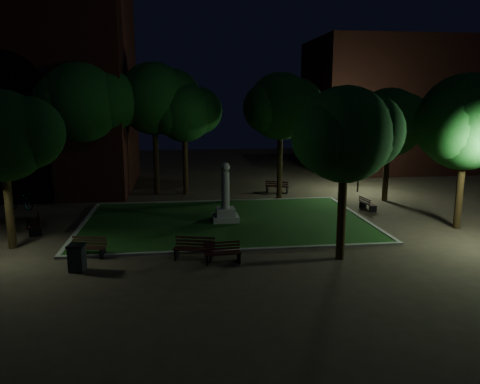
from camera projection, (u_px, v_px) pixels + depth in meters
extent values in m
plane|color=#3D2F23|center=(229.00, 232.00, 23.60)|extent=(80.00, 80.00, 0.00)
cube|color=#173C11|center=(226.00, 221.00, 25.54)|extent=(15.00, 10.00, 0.08)
cube|color=slate|center=(237.00, 250.00, 20.58)|extent=(15.40, 0.20, 0.12)
cube|color=slate|center=(218.00, 201.00, 30.50)|extent=(15.40, 0.20, 0.12)
cube|color=slate|center=(82.00, 226.00, 24.59)|extent=(0.20, 10.00, 0.12)
cube|color=slate|center=(359.00, 217.00, 26.49)|extent=(0.20, 10.00, 0.12)
cube|color=gray|center=(226.00, 218.00, 25.51)|extent=(1.40, 1.40, 0.30)
cube|color=gray|center=(225.00, 212.00, 25.44)|extent=(1.00, 1.00, 0.40)
cylinder|color=gray|center=(225.00, 190.00, 25.20)|extent=(0.44, 0.44, 2.00)
sphere|color=gray|center=(225.00, 167.00, 24.96)|extent=(0.50, 0.50, 0.50)
cube|color=black|center=(16.00, 147.00, 30.54)|extent=(5.00, 3.00, 7.00)
cylinder|color=black|center=(11.00, 93.00, 29.86)|extent=(5.00, 3.00, 5.00)
plane|color=red|center=(22.00, 146.00, 31.71)|extent=(6.30, 0.00, 6.30)
cube|color=#411812|center=(396.00, 106.00, 44.15)|extent=(16.00, 10.00, 12.00)
cylinder|color=black|center=(9.00, 207.00, 20.68)|extent=(0.36, 0.36, 3.85)
sphere|color=#164E18|center=(2.00, 136.00, 20.07)|extent=(3.99, 3.99, 3.99)
sphere|color=#164E18|center=(28.00, 133.00, 20.37)|extent=(3.19, 3.19, 3.19)
cylinder|color=black|center=(156.00, 158.00, 32.78)|extent=(0.36, 0.36, 5.15)
sphere|color=#164E18|center=(154.00, 99.00, 31.99)|extent=(4.94, 4.94, 4.94)
sphere|color=#164E18|center=(172.00, 97.00, 32.32)|extent=(3.95, 3.95, 3.95)
sphere|color=#164E18|center=(139.00, 100.00, 31.59)|extent=(3.70, 3.70, 3.70)
cylinder|color=black|center=(280.00, 163.00, 31.18)|extent=(0.36, 0.36, 4.83)
sphere|color=#164E18|center=(281.00, 106.00, 30.45)|extent=(4.38, 4.38, 4.38)
sphere|color=#164E18|center=(296.00, 105.00, 30.76)|extent=(3.51, 3.51, 3.51)
sphere|color=#164E18|center=(268.00, 108.00, 30.07)|extent=(3.29, 3.29, 3.29)
cylinder|color=black|center=(386.00, 172.00, 30.58)|extent=(0.36, 0.36, 3.79)
sphere|color=#164E18|center=(389.00, 123.00, 29.96)|extent=(4.42, 4.42, 4.42)
sphere|color=#164E18|center=(404.00, 121.00, 30.27)|extent=(3.54, 3.54, 3.54)
sphere|color=#164E18|center=(378.00, 125.00, 29.57)|extent=(3.32, 3.32, 3.32)
cylinder|color=black|center=(460.00, 190.00, 23.95)|extent=(0.36, 0.36, 4.03)
sphere|color=#164E18|center=(466.00, 122.00, 23.28)|extent=(4.82, 4.82, 4.82)
sphere|color=#164E18|center=(451.00, 124.00, 22.88)|extent=(3.62, 3.62, 3.62)
cylinder|color=black|center=(342.00, 212.00, 19.29)|extent=(0.36, 0.36, 4.04)
sphere|color=#164E18|center=(345.00, 134.00, 18.67)|extent=(3.89, 3.89, 3.89)
sphere|color=#164E18|center=(367.00, 131.00, 18.96)|extent=(3.11, 3.11, 3.11)
sphere|color=#164E18|center=(328.00, 138.00, 18.30)|extent=(2.92, 2.92, 2.92)
cylinder|color=black|center=(87.00, 164.00, 30.81)|extent=(0.36, 0.36, 4.77)
sphere|color=#164E18|center=(83.00, 103.00, 30.04)|extent=(5.37, 5.37, 5.37)
sphere|color=#164E18|center=(105.00, 101.00, 30.38)|extent=(4.30, 4.30, 4.30)
sphere|color=#164E18|center=(65.00, 104.00, 29.63)|extent=(4.03, 4.03, 4.03)
cylinder|color=black|center=(185.00, 163.00, 32.69)|extent=(0.36, 0.36, 4.49)
sphere|color=#164E18|center=(184.00, 112.00, 32.02)|extent=(4.05, 4.05, 4.05)
sphere|color=#164E18|center=(199.00, 111.00, 32.32)|extent=(3.24, 3.24, 3.24)
sphere|color=#164E18|center=(172.00, 114.00, 31.64)|extent=(3.04, 3.04, 3.04)
cylinder|color=black|center=(29.00, 166.00, 31.99)|extent=(0.12, 0.12, 4.21)
cylinder|color=black|center=(26.00, 135.00, 31.58)|extent=(0.90, 0.08, 0.08)
sphere|color=#D8FFD8|center=(19.00, 135.00, 31.52)|extent=(0.28, 0.28, 0.28)
sphere|color=#D8FFD8|center=(33.00, 135.00, 31.63)|extent=(0.28, 0.28, 0.28)
cylinder|color=black|center=(359.00, 166.00, 33.56)|extent=(0.12, 0.12, 3.79)
cylinder|color=black|center=(360.00, 139.00, 33.19)|extent=(0.90, 0.08, 0.08)
sphere|color=#D8FFD8|center=(354.00, 140.00, 33.13)|extent=(0.28, 0.28, 0.28)
sphere|color=#D8FFD8|center=(366.00, 139.00, 33.24)|extent=(0.28, 0.28, 0.28)
cube|color=black|center=(177.00, 254.00, 19.59)|extent=(0.21, 0.58, 0.46)
cube|color=black|center=(211.00, 255.00, 19.39)|extent=(0.21, 0.58, 0.46)
cube|color=black|center=(192.00, 251.00, 19.22)|extent=(1.65, 0.53, 0.04)
cube|color=black|center=(193.00, 249.00, 19.36)|extent=(1.65, 0.53, 0.04)
cube|color=black|center=(194.00, 248.00, 19.51)|extent=(1.65, 0.53, 0.04)
cube|color=black|center=(195.00, 247.00, 19.65)|extent=(1.65, 0.53, 0.04)
cube|color=black|center=(195.00, 244.00, 19.69)|extent=(1.65, 0.50, 0.10)
cube|color=black|center=(195.00, 241.00, 19.66)|extent=(1.65, 0.50, 0.10)
cube|color=black|center=(195.00, 238.00, 19.63)|extent=(1.65, 0.50, 0.10)
cube|color=black|center=(206.00, 259.00, 18.96)|extent=(0.10, 0.53, 0.42)
cube|color=black|center=(239.00, 257.00, 19.24)|extent=(0.10, 0.53, 0.42)
cube|color=black|center=(224.00, 255.00, 18.85)|extent=(1.53, 0.22, 0.04)
cube|color=black|center=(223.00, 254.00, 18.98)|extent=(1.53, 0.22, 0.04)
cube|color=black|center=(222.00, 252.00, 19.11)|extent=(1.53, 0.22, 0.04)
cube|color=black|center=(222.00, 251.00, 19.24)|extent=(1.53, 0.22, 0.04)
cube|color=black|center=(222.00, 249.00, 19.27)|extent=(1.53, 0.19, 0.09)
cube|color=black|center=(221.00, 246.00, 19.25)|extent=(1.53, 0.19, 0.09)
cube|color=black|center=(221.00, 243.00, 19.22)|extent=(1.53, 0.19, 0.09)
cube|color=black|center=(73.00, 252.00, 19.88)|extent=(0.17, 0.52, 0.42)
cube|color=black|center=(103.00, 253.00, 19.76)|extent=(0.17, 0.52, 0.42)
cube|color=black|center=(85.00, 249.00, 19.58)|extent=(1.50, 0.41, 0.04)
cube|color=black|center=(87.00, 248.00, 19.70)|extent=(1.50, 0.41, 0.04)
cube|color=black|center=(88.00, 247.00, 19.83)|extent=(1.50, 0.41, 0.04)
cube|color=black|center=(89.00, 246.00, 19.96)|extent=(1.50, 0.41, 0.04)
cube|color=black|center=(90.00, 244.00, 20.00)|extent=(1.49, 0.38, 0.09)
cube|color=black|center=(90.00, 241.00, 19.98)|extent=(1.49, 0.38, 0.09)
cube|color=black|center=(89.00, 238.00, 19.95)|extent=(1.49, 0.38, 0.09)
cube|color=black|center=(33.00, 225.00, 24.06)|extent=(0.56, 0.26, 0.46)
cube|color=black|center=(35.00, 232.00, 22.79)|extent=(0.56, 0.26, 0.46)
cube|color=black|center=(29.00, 224.00, 23.28)|extent=(0.67, 1.60, 0.04)
cube|color=black|center=(32.00, 224.00, 23.34)|extent=(0.67, 1.60, 0.04)
cube|color=black|center=(35.00, 224.00, 23.41)|extent=(0.67, 1.60, 0.04)
cube|color=black|center=(38.00, 223.00, 23.48)|extent=(0.67, 1.60, 0.04)
cube|color=black|center=(39.00, 221.00, 23.49)|extent=(0.64, 1.59, 0.10)
cube|color=black|center=(39.00, 218.00, 23.46)|extent=(0.64, 1.59, 0.10)
cube|color=black|center=(39.00, 215.00, 23.43)|extent=(0.64, 1.59, 0.10)
cube|color=black|center=(373.00, 209.00, 27.71)|extent=(0.49, 0.10, 0.39)
cube|color=black|center=(363.00, 205.00, 28.89)|extent=(0.49, 0.10, 0.39)
cube|color=black|center=(371.00, 203.00, 28.30)|extent=(0.22, 1.41, 0.04)
cube|color=black|center=(369.00, 203.00, 28.28)|extent=(0.22, 1.41, 0.04)
cube|color=black|center=(367.00, 204.00, 28.25)|extent=(0.22, 1.41, 0.04)
cube|color=black|center=(365.00, 204.00, 28.22)|extent=(0.22, 1.41, 0.04)
cube|color=black|center=(365.00, 202.00, 28.19)|extent=(0.20, 1.41, 0.08)
cube|color=black|center=(365.00, 200.00, 28.17)|extent=(0.20, 1.41, 0.08)
cube|color=black|center=(365.00, 198.00, 28.14)|extent=(0.20, 1.41, 0.08)
cube|color=black|center=(287.00, 190.00, 33.32)|extent=(0.26, 0.55, 0.45)
cube|color=black|center=(267.00, 189.00, 33.65)|extent=(0.26, 0.55, 0.45)
cube|color=black|center=(278.00, 186.00, 33.65)|extent=(1.56, 0.66, 0.04)
cube|color=black|center=(277.00, 186.00, 33.52)|extent=(1.56, 0.66, 0.04)
cube|color=black|center=(277.00, 187.00, 33.38)|extent=(1.56, 0.66, 0.04)
cube|color=black|center=(277.00, 187.00, 33.24)|extent=(1.56, 0.66, 0.04)
cube|color=black|center=(277.00, 186.00, 33.17)|extent=(1.55, 0.63, 0.10)
cube|color=black|center=(277.00, 184.00, 33.14)|extent=(1.55, 0.63, 0.10)
cube|color=black|center=(277.00, 182.00, 33.11)|extent=(1.55, 0.63, 0.10)
cube|color=black|center=(77.00, 259.00, 18.16)|extent=(0.64, 0.64, 1.00)
cube|color=black|center=(76.00, 245.00, 18.06)|extent=(0.71, 0.71, 0.07)
imported|color=black|center=(20.00, 202.00, 28.34)|extent=(1.93, 1.38, 0.97)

